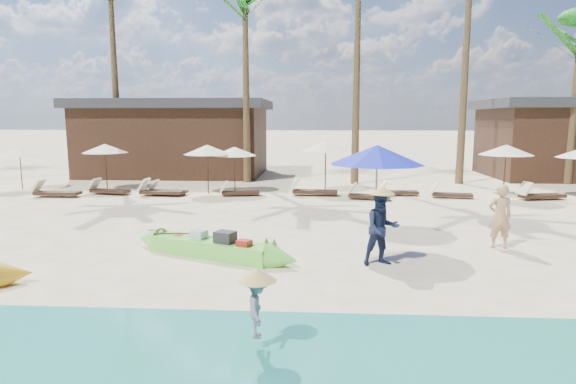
{
  "coord_description": "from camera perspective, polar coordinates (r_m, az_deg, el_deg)",
  "views": [
    {
      "loc": [
        0.25,
        -10.27,
        3.29
      ],
      "look_at": [
        -0.5,
        2.0,
        1.39
      ],
      "focal_mm": 30.0,
      "sensor_mm": 36.0,
      "label": 1
    }
  ],
  "objects": [
    {
      "name": "ground",
      "position": [
        10.79,
        2.02,
        -8.97
      ],
      "size": [
        240.0,
        240.0,
        0.0
      ],
      "primitive_type": "plane",
      "color": "#F8E6B7",
      "rests_on": "ground"
    },
    {
      "name": "green_canoe",
      "position": [
        11.74,
        -9.08,
        -6.49
      ],
      "size": [
        4.84,
        2.33,
        0.65
      ],
      "rotation": [
        0.0,
        0.0,
        -0.41
      ],
      "color": "#65E044",
      "rests_on": "ground"
    },
    {
      "name": "tourist",
      "position": [
        13.31,
        23.81,
        -2.66
      ],
      "size": [
        0.61,
        0.4,
        1.64
      ],
      "primitive_type": "imported",
      "rotation": [
        0.0,
        0.0,
        3.16
      ],
      "color": "tan",
      "rests_on": "ground"
    },
    {
      "name": "vendor_green",
      "position": [
        11.0,
        11.05,
        -4.25
      ],
      "size": [
        0.94,
        0.81,
        1.68
      ],
      "primitive_type": "imported",
      "rotation": [
        0.0,
        0.0,
        0.24
      ],
      "color": "#151D3B",
      "rests_on": "ground"
    },
    {
      "name": "vendor_yellow",
      "position": [
        7.03,
        -3.64,
        -13.44
      ],
      "size": [
        0.4,
        0.62,
        0.9
      ],
      "primitive_type": "imported",
      "rotation": [
        0.0,
        0.0,
        1.69
      ],
      "color": "gray",
      "rests_on": "ground"
    },
    {
      "name": "blue_umbrella",
      "position": [
        12.45,
        10.52,
        4.36
      ],
      "size": [
        2.43,
        2.43,
        2.61
      ],
      "color": "#99999E",
      "rests_on": "ground"
    },
    {
      "name": "resort_parasol_2",
      "position": [
        25.46,
        -29.22,
        4.12
      ],
      "size": [
        1.85,
        1.85,
        1.9
      ],
      "color": "#362216",
      "rests_on": "ground"
    },
    {
      "name": "resort_parasol_3",
      "position": [
        23.73,
        -20.87,
        4.85
      ],
      "size": [
        2.05,
        2.05,
        2.11
      ],
      "color": "#362216",
      "rests_on": "ground"
    },
    {
      "name": "lounger_3_left",
      "position": [
        22.46,
        -25.96,
        0.03
      ],
      "size": [
        1.95,
        0.61,
        0.66
      ],
      "rotation": [
        0.0,
        0.0,
        0.0
      ],
      "color": "#362216",
      "rests_on": "ground"
    },
    {
      "name": "lounger_3_right",
      "position": [
        22.3,
        -20.63,
        0.25
      ],
      "size": [
        1.86,
        0.9,
        0.61
      ],
      "rotation": [
        0.0,
        0.0,
        -0.2
      ],
      "color": "#362216",
      "rests_on": "ground"
    },
    {
      "name": "resort_parasol_4",
      "position": [
        21.22,
        -9.54,
        4.97
      ],
      "size": [
        2.07,
        2.07,
        2.14
      ],
      "color": "#362216",
      "rests_on": "ground"
    },
    {
      "name": "lounger_4_left",
      "position": [
        21.19,
        -15.04,
        0.14
      ],
      "size": [
        1.96,
        0.73,
        0.65
      ],
      "rotation": [
        0.0,
        0.0,
        -0.07
      ],
      "color": "#362216",
      "rests_on": "ground"
    },
    {
      "name": "lounger_4_right",
      "position": [
        21.49,
        -14.19,
        0.2
      ],
      "size": [
        1.66,
        0.6,
        0.55
      ],
      "rotation": [
        0.0,
        0.0,
        -0.06
      ],
      "color": "#362216",
      "rests_on": "ground"
    },
    {
      "name": "resort_parasol_5",
      "position": [
        21.46,
        -6.37,
        4.81
      ],
      "size": [
        1.97,
        1.97,
        2.03
      ],
      "color": "#362216",
      "rests_on": "ground"
    },
    {
      "name": "lounger_5_left",
      "position": [
        20.55,
        -5.98,
        0.05
      ],
      "size": [
        1.73,
        0.79,
        0.57
      ],
      "rotation": [
        0.0,
        0.0,
        0.17
      ],
      "color": "#362216",
      "rests_on": "ground"
    },
    {
      "name": "resort_parasol_6",
      "position": [
        21.49,
        4.49,
        5.44
      ],
      "size": [
        2.21,
        2.21,
        2.27
      ],
      "color": "#362216",
      "rests_on": "ground"
    },
    {
      "name": "lounger_6_left",
      "position": [
        20.58,
        2.81,
        0.21
      ],
      "size": [
        2.04,
        0.76,
        0.68
      ],
      "rotation": [
        0.0,
        0.0,
        -0.07
      ],
      "color": "#362216",
      "rests_on": "ground"
    },
    {
      "name": "lounger_6_right",
      "position": [
        19.8,
        9.26,
        -0.33
      ],
      "size": [
        1.82,
        0.94,
        0.59
      ],
      "rotation": [
        0.0,
        0.0,
        -0.25
      ],
      "color": "#362216",
      "rests_on": "ground"
    },
    {
      "name": "resort_parasol_7",
      "position": [
        21.66,
        24.44,
        4.57
      ],
      "size": [
        2.15,
        2.15,
        2.21
      ],
      "color": "#362216",
      "rests_on": "ground"
    },
    {
      "name": "lounger_7_left",
      "position": [
        21.07,
        12.7,
        0.1
      ],
      "size": [
        1.71,
        0.64,
        0.57
      ],
      "rotation": [
        0.0,
        0.0,
        0.07
      ],
      "color": "#362216",
      "rests_on": "ground"
    },
    {
      "name": "lounger_7_right",
      "position": [
        21.04,
        18.54,
        -0.15
      ],
      "size": [
        1.75,
        0.75,
        0.57
      ],
      "rotation": [
        0.0,
        0.0,
        -0.14
      ],
      "color": "#362216",
      "rests_on": "ground"
    },
    {
      "name": "lounger_8_left",
      "position": [
        21.98,
        27.6,
        -0.27
      ],
      "size": [
        2.0,
        1.02,
        0.65
      ],
      "rotation": [
        0.0,
        0.0,
        0.23
      ],
      "color": "#362216",
      "rests_on": "ground"
    },
    {
      "name": "palm_2",
      "position": [
        28.14,
        -20.26,
        20.34
      ],
      "size": [
        2.08,
        2.08,
        11.33
      ],
      "color": "brown",
      "rests_on": "ground"
    },
    {
      "name": "palm_3",
      "position": [
        25.37,
        -5.11,
        20.77
      ],
      "size": [
        2.08,
        2.08,
        10.52
      ],
      "color": "brown",
      "rests_on": "ground"
    },
    {
      "name": "pavilion_west",
      "position": [
        28.99,
        -13.14,
        6.37
      ],
      "size": [
        10.8,
        6.6,
        4.3
      ],
      "color": "#362216",
      "rests_on": "ground"
    },
    {
      "name": "pavilion_east",
      "position": [
        31.01,
        29.95,
        5.59
      ],
      "size": [
        8.8,
        6.6,
        4.3
      ],
      "color": "#362216",
      "rests_on": "ground"
    }
  ]
}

